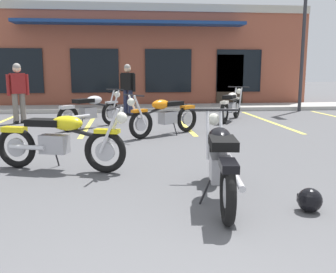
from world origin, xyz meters
The scene contains 13 objects.
ground_plane centered at (0.00, 4.02, 0.00)m, with size 80.00×80.00×0.00m, color #515154.
sidewalk_kerb centered at (0.00, 12.49, 0.07)m, with size 22.00×1.80×0.14m, color #A8A59E.
brick_storefront_building centered at (0.00, 16.30, 2.03)m, with size 14.50×6.45×4.05m.
painted_stall_lines centered at (0.00, 8.89, 0.00)m, with size 13.07×4.80×0.01m.
motorcycle_foreground_classic centered at (0.79, 2.29, 0.46)m, with size 0.73×2.10×0.98m.
motorcycle_red_sportbike centered at (2.83, 9.13, 0.46)m, with size 1.31×1.89×0.98m.
motorcycle_black_cruiser centered at (-1.17, 8.09, 0.46)m, with size 1.63×1.68×0.98m.
motorcycle_blue_standard centered at (-1.26, 3.83, 0.46)m, with size 2.04×0.97×0.98m.
motorcycle_green_cafe_racer centered at (0.60, 6.77, 0.46)m, with size 1.79×1.48×0.98m.
person_in_black_shirt centered at (-3.25, 9.20, 0.95)m, with size 0.57×0.40×1.68m.
person_in_shorts_foreground centered at (-0.20, 10.75, 0.95)m, with size 0.53×0.45×1.68m.
helmet_on_pavement centered at (1.64, 1.79, 0.13)m, with size 0.26×0.26×0.26m.
parking_lot_lamp_post centered at (6.03, 11.29, 3.21)m, with size 0.24×0.76×4.96m.
Camera 1 is at (-0.29, -1.90, 1.50)m, focal length 40.83 mm.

